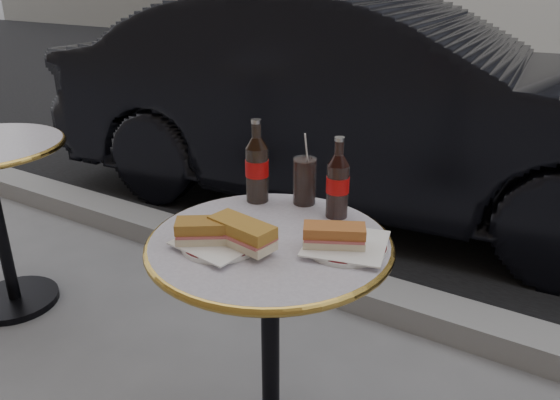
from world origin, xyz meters
The scene contains 13 objects.
asphalt_road centered at (0.00, 5.00, 0.00)m, with size 40.00×8.00×0.00m, color black.
curb centered at (0.00, 0.90, 0.05)m, with size 40.00×0.20×0.12m, color gray.
bistro_table centered at (0.00, 0.00, 0.37)m, with size 0.62×0.62×0.73m, color #BAB2C4, non-canonical shape.
bistro_table_second centered at (-1.40, 0.10, 0.37)m, with size 0.62×0.62×0.73m, color #BAB2C4, non-canonical shape.
plate_left centered at (-0.08, -0.09, 0.74)m, with size 0.19×0.19×0.01m, color white.
plate_right centered at (0.18, 0.06, 0.74)m, with size 0.20×0.20×0.01m, color white.
sandwich_left_a centered at (-0.11, -0.11, 0.77)m, with size 0.16×0.07×0.05m, color #9D6827.
sandwich_left_b centered at (-0.03, -0.08, 0.77)m, with size 0.17×0.08×0.06m, color #AB762B.
sandwich_right centered at (0.16, 0.03, 0.77)m, with size 0.15×0.07×0.05m, color #B2622D.
cola_bottle_left centered at (-0.16, 0.19, 0.85)m, with size 0.07×0.07×0.24m, color black, non-canonical shape.
cola_bottle_right centered at (0.08, 0.21, 0.84)m, with size 0.06×0.06×0.22m, color black, non-canonical shape.
cola_glass centered at (-0.04, 0.24, 0.80)m, with size 0.07×0.07×0.14m, color black.
parked_car centered at (-0.56, 1.96, 0.63)m, with size 3.84×1.33×1.26m, color black.
Camera 1 is at (0.66, -1.02, 1.35)m, focal length 35.00 mm.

